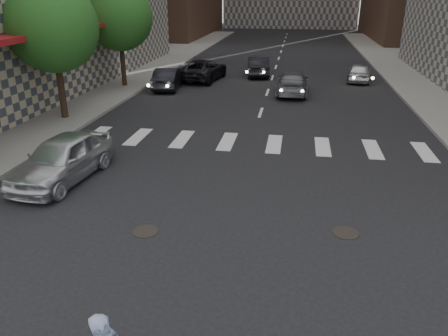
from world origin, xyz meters
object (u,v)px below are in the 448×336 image
(traffic_car_c, at_px, (203,70))
(traffic_car_d, at_px, (359,72))
(silver_sedan, at_px, (62,158))
(traffic_car_e, at_px, (258,66))
(traffic_car_a, at_px, (168,78))
(tree_c, at_px, (120,13))
(traffic_car_b, at_px, (292,83))
(tree_b, at_px, (54,22))

(traffic_car_c, xyz_separation_m, traffic_car_d, (10.99, 1.26, -0.06))
(silver_sedan, height_order, traffic_car_e, silver_sedan)
(traffic_car_e, bearing_deg, traffic_car_a, 39.40)
(traffic_car_c, bearing_deg, tree_c, 42.88)
(traffic_car_b, bearing_deg, silver_sedan, 64.30)
(silver_sedan, height_order, traffic_car_d, silver_sedan)
(silver_sedan, xyz_separation_m, traffic_car_a, (-0.64, 14.88, -0.08))
(traffic_car_a, height_order, traffic_car_e, traffic_car_e)
(tree_c, distance_m, traffic_car_e, 10.73)
(traffic_car_a, height_order, traffic_car_b, traffic_car_b)
(traffic_car_c, xyz_separation_m, traffic_car_e, (3.74, 2.27, -0.01))
(traffic_car_a, relative_size, traffic_car_e, 0.96)
(silver_sedan, relative_size, traffic_car_d, 1.17)
(tree_b, height_order, traffic_car_d, tree_b)
(traffic_car_d, height_order, traffic_car_e, traffic_car_e)
(tree_c, xyz_separation_m, traffic_car_b, (10.99, -0.30, -3.96))
(tree_b, xyz_separation_m, traffic_car_d, (15.56, 12.51, -3.99))
(tree_c, relative_size, traffic_car_b, 1.39)
(tree_c, height_order, traffic_car_e, tree_c)
(traffic_car_a, distance_m, traffic_car_b, 8.04)
(traffic_car_e, bearing_deg, tree_c, 26.43)
(traffic_car_b, bearing_deg, traffic_car_a, -0.19)
(tree_b, distance_m, silver_sedan, 8.79)
(tree_b, xyz_separation_m, traffic_car_a, (2.95, 7.86, -3.96))
(tree_b, bearing_deg, traffic_car_c, 67.88)
(tree_b, relative_size, traffic_car_a, 1.59)
(traffic_car_a, xyz_separation_m, traffic_car_b, (8.04, -0.16, 0.00))
(traffic_car_a, xyz_separation_m, traffic_car_e, (5.36, 5.66, 0.03))
(traffic_car_a, bearing_deg, traffic_car_b, 172.19)
(silver_sedan, xyz_separation_m, traffic_car_b, (7.39, 14.72, -0.08))
(traffic_car_b, bearing_deg, traffic_car_c, -27.99)
(silver_sedan, height_order, traffic_car_a, silver_sedan)
(traffic_car_a, bearing_deg, silver_sedan, 85.82)
(traffic_car_a, bearing_deg, tree_b, 62.75)
(tree_b, distance_m, tree_c, 8.00)
(silver_sedan, distance_m, traffic_car_a, 14.90)
(tree_c, relative_size, silver_sedan, 1.47)
(traffic_car_b, xyz_separation_m, traffic_car_c, (-6.42, 3.55, 0.03))
(tree_c, bearing_deg, silver_sedan, -76.53)
(tree_c, distance_m, traffic_car_c, 6.85)
(traffic_car_b, height_order, traffic_car_d, traffic_car_b)
(tree_b, distance_m, traffic_car_e, 16.36)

